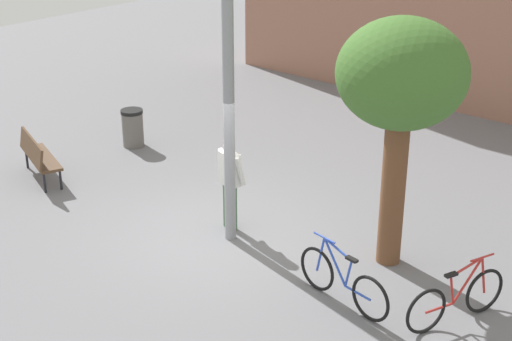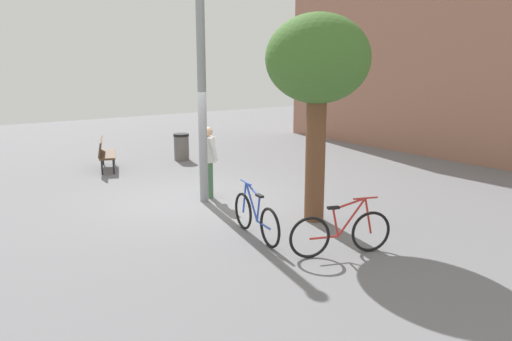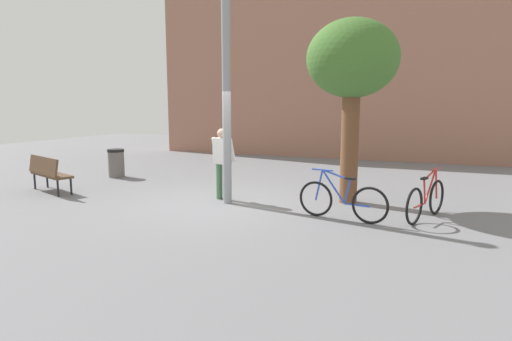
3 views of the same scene
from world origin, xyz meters
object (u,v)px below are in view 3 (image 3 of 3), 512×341
object	(u,v)px
plaza_tree	(352,63)
bicycle_red	(426,200)
person_by_lamppost	(222,159)
park_bench	(48,171)
bicycle_blue	(342,200)
trash_bin	(116,163)
lamppost	(226,88)

from	to	relation	value
plaza_tree	bicycle_red	distance (m)	3.32
person_by_lamppost	park_bench	bearing A→B (deg)	-167.88
bicycle_blue	trash_bin	world-z (taller)	bicycle_blue
person_by_lamppost	trash_bin	distance (m)	4.74
lamppost	park_bench	xyz separation A→B (m)	(-4.72, -0.66, -2.02)
lamppost	trash_bin	distance (m)	5.50
plaza_tree	bicycle_blue	world-z (taller)	plaza_tree
park_bench	plaza_tree	size ratio (longest dim) A/B	0.41
plaza_tree	bicycle_red	xyz separation A→B (m)	(1.67, -0.90, -2.73)
bicycle_red	lamppost	bearing A→B (deg)	-177.18
bicycle_blue	person_by_lamppost	bearing A→B (deg)	165.65
plaza_tree	lamppost	bearing A→B (deg)	-156.23
lamppost	plaza_tree	bearing A→B (deg)	23.77
park_bench	bicycle_blue	world-z (taller)	bicycle_blue
park_bench	lamppost	bearing A→B (deg)	7.95
lamppost	bicycle_red	size ratio (longest dim) A/B	2.83
bicycle_blue	bicycle_red	bearing A→B (deg)	23.68
person_by_lamppost	bicycle_blue	bearing A→B (deg)	-14.35
bicycle_red	park_bench	bearing A→B (deg)	-174.46
trash_bin	bicycle_blue	bearing A→B (deg)	-17.49
lamppost	plaza_tree	world-z (taller)	lamppost
lamppost	bicycle_blue	distance (m)	3.49
lamppost	bicycle_blue	xyz separation A→B (m)	(2.68, -0.46, -2.18)
person_by_lamppost	park_bench	xyz separation A→B (m)	(-4.45, -0.96, -0.42)
park_bench	trash_bin	world-z (taller)	park_bench
park_bench	plaza_tree	bearing A→B (deg)	13.73
plaza_tree	bicycle_blue	distance (m)	3.15
bicycle_red	bicycle_blue	distance (m)	1.65
plaza_tree	bicycle_blue	size ratio (longest dim) A/B	2.27
lamppost	bicycle_red	bearing A→B (deg)	2.82
park_bench	bicycle_red	xyz separation A→B (m)	(8.92, 0.87, -0.16)
bicycle_blue	lamppost	bearing A→B (deg)	170.29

